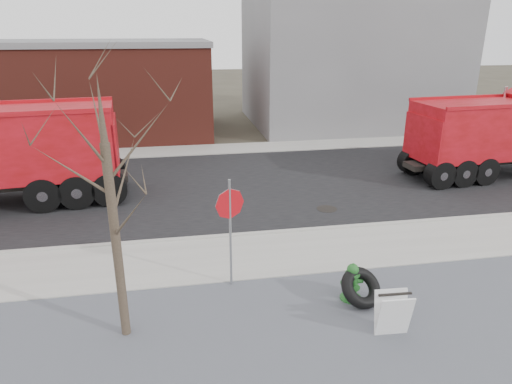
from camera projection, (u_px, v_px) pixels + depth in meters
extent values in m
plane|color=#383328|center=(258.00, 261.00, 12.25)|extent=(120.00, 120.00, 0.00)
cube|color=gray|center=(289.00, 344.00, 9.01)|extent=(60.00, 5.00, 0.03)
cube|color=#9E9B93|center=(256.00, 255.00, 12.47)|extent=(60.00, 2.50, 0.06)
cube|color=#9E9B93|center=(249.00, 235.00, 13.67)|extent=(60.00, 0.15, 0.11)
cube|color=black|center=(230.00, 185.00, 18.09)|extent=(60.00, 9.40, 0.02)
cube|color=#9E9B93|center=(216.00, 149.00, 23.36)|extent=(60.00, 2.00, 0.06)
cube|color=gray|center=(346.00, 59.00, 29.04)|extent=(12.00, 10.00, 8.00)
cube|color=maroon|center=(28.00, 92.00, 25.51)|extent=(20.00, 8.00, 5.00)
cube|color=gray|center=(20.00, 42.00, 24.61)|extent=(20.20, 8.20, 0.30)
cylinder|color=#382D23|center=(116.00, 246.00, 8.64)|extent=(0.18, 0.18, 4.00)
cone|color=#382D23|center=(101.00, 109.00, 7.76)|extent=(0.14, 0.14, 1.20)
cylinder|color=#286A2B|center=(351.00, 298.00, 10.49)|extent=(0.49, 0.49, 0.07)
cylinder|color=#286A2B|center=(352.00, 285.00, 10.38)|extent=(0.26, 0.26, 0.67)
cylinder|color=#286A2B|center=(353.00, 274.00, 10.28)|extent=(0.34, 0.34, 0.06)
sphere|color=#286A2B|center=(353.00, 269.00, 10.24)|extent=(0.27, 0.27, 0.27)
cylinder|color=#286A2B|center=(353.00, 265.00, 10.20)|extent=(0.06, 0.06, 0.07)
cylinder|color=#286A2B|center=(344.00, 283.00, 10.30)|extent=(0.14, 0.13, 0.12)
cylinder|color=#286A2B|center=(360.00, 281.00, 10.39)|extent=(0.14, 0.13, 0.12)
cylinder|color=#286A2B|center=(355.00, 287.00, 10.18)|extent=(0.18, 0.15, 0.17)
torus|color=black|center=(361.00, 288.00, 10.18)|extent=(1.21, 1.15, 0.87)
cylinder|color=gray|center=(230.00, 235.00, 10.64)|extent=(0.06, 0.06, 2.71)
cylinder|color=#B70D15|center=(230.00, 204.00, 10.37)|extent=(0.69, 0.30, 0.73)
cube|color=white|center=(395.00, 317.00, 9.04)|extent=(0.69, 0.27, 0.93)
cube|color=white|center=(391.00, 311.00, 9.22)|extent=(0.69, 0.27, 0.93)
cube|color=black|center=(395.00, 294.00, 8.97)|extent=(0.68, 0.08, 0.04)
cube|color=black|center=(498.00, 159.00, 19.24)|extent=(8.57, 1.56, 0.22)
cube|color=red|center=(477.00, 129.00, 18.47)|extent=(5.16, 2.79, 2.19)
cylinder|color=silver|center=(501.00, 115.00, 19.68)|extent=(0.15, 0.15, 2.39)
cylinder|color=black|center=(432.00, 160.00, 19.55)|extent=(1.12, 0.39, 1.10)
cylinder|color=black|center=(462.00, 173.00, 17.81)|extent=(1.12, 0.39, 1.10)
cube|color=red|center=(34.00, 142.00, 15.73)|extent=(5.60, 3.10, 2.36)
cylinder|color=black|center=(77.00, 191.00, 15.66)|extent=(1.21, 0.44, 1.18)
cylinder|color=black|center=(82.00, 174.00, 17.53)|extent=(1.21, 0.44, 1.18)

